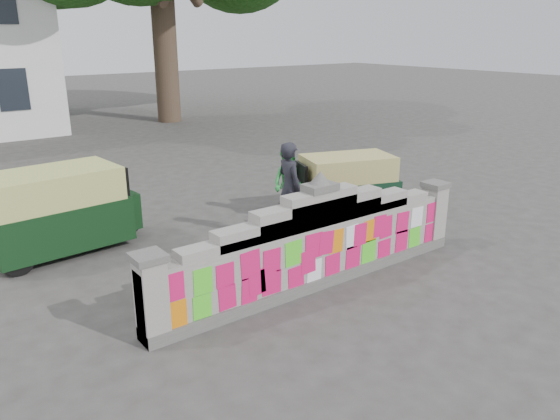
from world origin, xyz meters
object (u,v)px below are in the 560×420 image
(pedestrian, at_px, (288,185))
(rickshaw_right, at_px, (345,185))
(cyclist_rider, at_px, (290,199))
(rickshaw_left, at_px, (60,210))
(cyclist_bike, at_px, (289,217))

(pedestrian, relative_size, rickshaw_right, 0.61)
(cyclist_rider, distance_m, pedestrian, 1.47)
(rickshaw_right, bearing_deg, pedestrian, -8.51)
(cyclist_rider, xyz_separation_m, rickshaw_right, (2.07, 0.57, -0.18))
(cyclist_rider, bearing_deg, pedestrian, -31.68)
(rickshaw_left, bearing_deg, rickshaw_right, -20.83)
(cyclist_bike, relative_size, cyclist_rider, 1.12)
(cyclist_rider, height_order, rickshaw_right, cyclist_rider)
(cyclist_rider, distance_m, rickshaw_left, 4.49)
(pedestrian, bearing_deg, cyclist_bike, -51.64)
(pedestrian, distance_m, rickshaw_right, 1.33)
(cyclist_bike, height_order, pedestrian, pedestrian)
(cyclist_bike, relative_size, rickshaw_left, 0.68)
(rickshaw_right, bearing_deg, rickshaw_left, 2.46)
(cyclist_bike, bearing_deg, cyclist_rider, 95.18)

